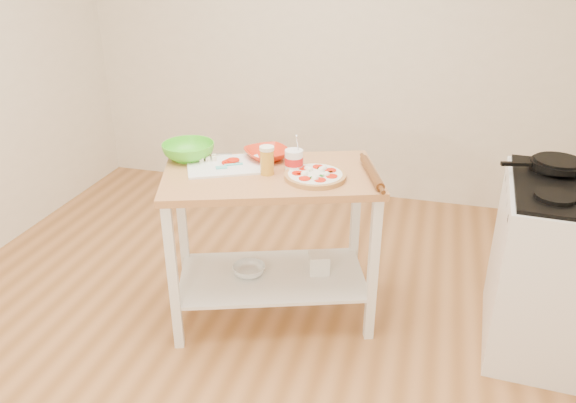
# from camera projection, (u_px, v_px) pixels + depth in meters

# --- Properties ---
(room_shell) EXTENTS (4.04, 4.54, 2.74)m
(room_shell) POSITION_uv_depth(u_px,v_px,m) (217.00, 110.00, 2.45)
(room_shell) COLOR #B57742
(room_shell) RESTS_ON ground
(prep_island) EXTENTS (1.28, 0.96, 0.90)m
(prep_island) POSITION_uv_depth(u_px,v_px,m) (271.00, 216.00, 3.08)
(prep_island) COLOR #BA7F4C
(prep_island) RESTS_ON ground
(gas_stove) EXTENTS (0.71, 0.82, 1.11)m
(gas_stove) POSITION_uv_depth(u_px,v_px,m) (564.00, 269.00, 2.91)
(gas_stove) COLOR white
(gas_stove) RESTS_ON ground
(skillet) EXTENTS (0.42, 0.27, 0.03)m
(skillet) POSITION_uv_depth(u_px,v_px,m) (557.00, 164.00, 2.89)
(skillet) COLOR black
(skillet) RESTS_ON gas_stove
(pizza) EXTENTS (0.32, 0.32, 0.05)m
(pizza) POSITION_uv_depth(u_px,v_px,m) (315.00, 175.00, 2.91)
(pizza) COLOR tan
(pizza) RESTS_ON prep_island
(cutting_board) EXTENTS (0.49, 0.45, 0.04)m
(cutting_board) POSITION_uv_depth(u_px,v_px,m) (224.00, 165.00, 3.06)
(cutting_board) COLOR white
(cutting_board) RESTS_ON prep_island
(spatula) EXTENTS (0.13, 0.11, 0.01)m
(spatula) POSITION_uv_depth(u_px,v_px,m) (228.00, 166.00, 3.03)
(spatula) COLOR #54D6CF
(spatula) RESTS_ON cutting_board
(knife) EXTENTS (0.26, 0.12, 0.01)m
(knife) POSITION_uv_depth(u_px,v_px,m) (201.00, 154.00, 3.18)
(knife) COLOR silver
(knife) RESTS_ON cutting_board
(orange_bowl) EXTENTS (0.34, 0.34, 0.06)m
(orange_bowl) POSITION_uv_depth(u_px,v_px,m) (267.00, 154.00, 3.15)
(orange_bowl) COLOR red
(orange_bowl) RESTS_ON prep_island
(green_bowl) EXTENTS (0.36, 0.36, 0.09)m
(green_bowl) POSITION_uv_depth(u_px,v_px,m) (188.00, 151.00, 3.15)
(green_bowl) COLOR #4AC924
(green_bowl) RESTS_ON prep_island
(beer_pint) EXTENTS (0.08, 0.08, 0.15)m
(beer_pint) POSITION_uv_depth(u_px,v_px,m) (267.00, 160.00, 2.93)
(beer_pint) COLOR gold
(beer_pint) RESTS_ON prep_island
(yogurt_tub) EXTENTS (0.10, 0.10, 0.21)m
(yogurt_tub) POSITION_uv_depth(u_px,v_px,m) (294.00, 161.00, 2.97)
(yogurt_tub) COLOR white
(yogurt_tub) RESTS_ON prep_island
(rolling_pin) EXTENTS (0.18, 0.38, 0.05)m
(rolling_pin) POSITION_uv_depth(u_px,v_px,m) (372.00, 173.00, 2.92)
(rolling_pin) COLOR brown
(rolling_pin) RESTS_ON prep_island
(shelf_glass_bowl) EXTENTS (0.26, 0.26, 0.06)m
(shelf_glass_bowl) POSITION_uv_depth(u_px,v_px,m) (249.00, 270.00, 3.24)
(shelf_glass_bowl) COLOR silver
(shelf_glass_bowl) RESTS_ON prep_island
(shelf_bin) EXTENTS (0.15, 0.15, 0.12)m
(shelf_bin) POSITION_uv_depth(u_px,v_px,m) (319.00, 263.00, 3.26)
(shelf_bin) COLOR white
(shelf_bin) RESTS_ON prep_island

